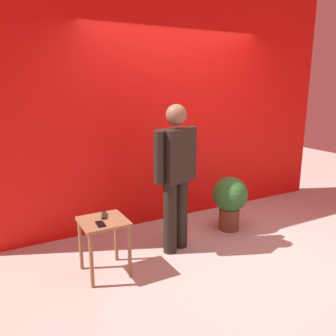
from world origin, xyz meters
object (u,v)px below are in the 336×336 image
at_px(standing_person, 176,171).
at_px(side_table, 104,230).
at_px(tv_remote, 104,215).
at_px(potted_plant, 230,199).
at_px(cell_phone, 100,224).

relative_size(standing_person, side_table, 2.90).
bearing_deg(tv_remote, potted_plant, 25.19).
distance_m(cell_phone, tv_remote, 0.20).
bearing_deg(standing_person, tv_remote, -178.39).
bearing_deg(potted_plant, tv_remote, -174.27).
bearing_deg(side_table, standing_person, 7.33).
height_order(standing_person, cell_phone, standing_person).
xyz_separation_m(cell_phone, potted_plant, (1.79, 0.35, -0.15)).
xyz_separation_m(cell_phone, tv_remote, (0.09, 0.18, 0.01)).
bearing_deg(tv_remote, standing_person, 21.07).
distance_m(cell_phone, potted_plant, 1.83).
relative_size(tv_remote, potted_plant, 0.25).
xyz_separation_m(side_table, cell_phone, (-0.06, -0.09, 0.11)).
relative_size(cell_phone, potted_plant, 0.21).
xyz_separation_m(standing_person, tv_remote, (-0.82, -0.02, -0.34)).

